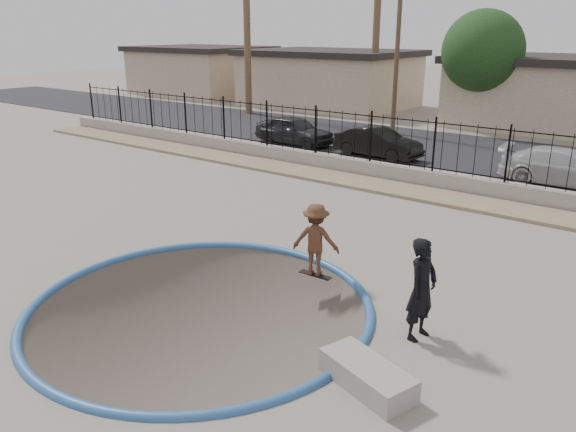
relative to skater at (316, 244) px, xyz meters
The scene contains 20 objects.
ground 10.63m from the skater, 95.62° to the left, with size 120.00×120.00×2.20m, color gray.
bowl_pit 2.91m from the skater, 111.49° to the right, with size 6.84×6.84×1.80m, color #463C36, non-canonical shape.
coping_ring 2.91m from the skater, 111.49° to the right, with size 7.04×7.04×0.20m, color #2B568D.
rock_strip 7.71m from the skater, 97.67° to the left, with size 42.00×1.60×0.11m, color #998664.
retaining_wall 8.78m from the skater, 96.71° to the left, with size 42.00×0.45×0.60m, color gray.
fence 8.79m from the skater, 96.71° to the left, with size 40.00×0.04×1.80m.
street 15.45m from the skater, 93.80° to the left, with size 90.00×8.00×0.04m, color black.
house_west_far 38.26m from the skater, 139.37° to the left, with size 10.60×8.60×3.90m.
house_west 29.63m from the skater, 122.76° to the left, with size 11.60×8.60×3.90m.
house_center 24.95m from the skater, 92.35° to the left, with size 10.60×8.60×3.90m.
palm_mid 25.65m from the skater, 116.20° to the left, with size 2.30×2.30×9.30m.
utility_pole_left 19.16m from the skater, 111.98° to the left, with size 1.70×0.24×9.00m.
street_tree_left 22.03m from the skater, 100.65° to the left, with size 4.32×4.32×6.36m.
skater is the anchor object (origin of this frame).
skateboard 0.76m from the skater, 116.57° to the right, with size 0.81×0.22×0.07m.
videographer 3.14m from the skater, 18.29° to the right, with size 0.70×0.46×1.92m, color black.
concrete_ledge 4.18m from the skater, 43.97° to the right, with size 1.60×0.70×0.40m, color gray.
car_a 15.18m from the skater, 128.48° to the left, with size 1.60×3.98×1.36m, color black.
car_b 12.76m from the skater, 112.39° to the left, with size 1.34×3.85×1.27m, color black.
car_c 12.09m from the skater, 77.43° to the left, with size 1.79×4.41×1.28m, color #BEBEC0.
Camera 1 is at (7.59, -8.04, 5.40)m, focal length 35.00 mm.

